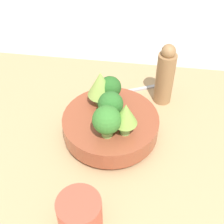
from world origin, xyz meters
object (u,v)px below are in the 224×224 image
object	(u,v)px
pepper_mill	(165,76)
cup	(80,214)
fork	(141,89)
bowl	(112,125)

from	to	relation	value
pepper_mill	cup	bearing A→B (deg)	69.61
cup	fork	distance (m)	0.45
cup	fork	bearing A→B (deg)	-101.14
cup	fork	world-z (taller)	cup
pepper_mill	fork	xyz separation A→B (m)	(0.06, -0.04, -0.08)
bowl	pepper_mill	distance (m)	0.20
cup	pepper_mill	bearing A→B (deg)	-110.39
pepper_mill	fork	bearing A→B (deg)	-30.64
bowl	pepper_mill	bearing A→B (deg)	-128.00
pepper_mill	fork	distance (m)	0.11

